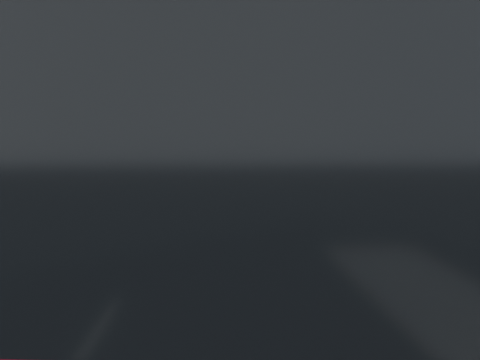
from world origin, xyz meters
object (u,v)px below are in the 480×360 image
at_px(street_lamp, 117,137).
at_px(car_c, 277,185).
at_px(grey_bus, 277,161).
at_px(car_a, 321,216).
at_px(red_bus, 253,193).
at_px(car_b, 292,184).

xyz_separation_m(street_lamp, car_c, (9.68, 6.00, -3.50)).
bearing_deg(grey_bus, street_lamp, -105.84).
distance_m(grey_bus, car_c, 16.83).
xyz_separation_m(car_a, car_c, (-2.35, 11.75, 0.07)).
bearing_deg(car_c, car_a, -79.97).
xyz_separation_m(red_bus, car_a, (2.01, 9.47, -2.17)).
bearing_deg(grey_bus, car_c, -81.99).
distance_m(car_b, car_c, 1.53).
height_order(red_bus, car_a, red_bus).
height_order(red_bus, grey_bus, red_bus).
height_order(grey_bus, car_c, grey_bus).
relative_size(street_lamp, car_b, 1.79).
xyz_separation_m(grey_bus, car_b, (1.76, -15.73, -1.07)).
height_order(grey_bus, car_a, grey_bus).
distance_m(street_lamp, grey_bus, 24.63).
bearing_deg(grey_bus, car_b, -77.84).
height_order(street_lamp, car_a, street_lamp).
distance_m(red_bus, car_b, 22.39).
relative_size(grey_bus, car_b, 2.57).
bearing_deg(car_a, car_c, 95.81).
relative_size(red_bus, car_b, 3.22).
height_order(red_bus, car_b, red_bus).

